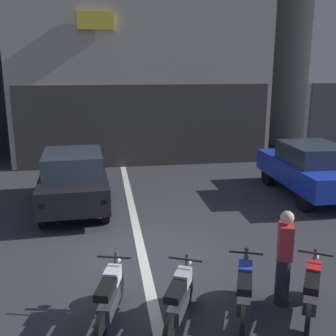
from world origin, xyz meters
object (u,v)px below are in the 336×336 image
(person_by_motorcycles, at_px, (284,258))
(motorcycle_white_row_leftmost, at_px, (110,296))
(car_red_down_street, at_px, (135,129))
(motorcycle_red_row_right_mid, at_px, (311,291))
(car_black_crossing_near, at_px, (74,178))
(motorcycle_silver_row_left_mid, at_px, (180,298))
(motorcycle_blue_row_centre, at_px, (244,291))
(car_blue_parked_kerbside, at_px, (310,168))

(person_by_motorcycles, bearing_deg, motorcycle_white_row_leftmost, -178.78)
(car_red_down_street, distance_m, motorcycle_white_row_leftmost, 14.00)
(motorcycle_red_row_right_mid, bearing_deg, car_black_crossing_near, 124.72)
(car_red_down_street, bearing_deg, motorcycle_silver_row_left_mid, -91.90)
(motorcycle_white_row_leftmost, distance_m, motorcycle_silver_row_left_mid, 1.08)
(motorcycle_red_row_right_mid, xyz_separation_m, person_by_motorcycles, (-0.30, 0.41, 0.40))
(car_black_crossing_near, relative_size, motorcycle_white_row_leftmost, 2.57)
(car_black_crossing_near, distance_m, car_red_down_street, 8.76)
(car_red_down_street, height_order, motorcycle_red_row_right_mid, car_red_down_street)
(motorcycle_white_row_leftmost, bearing_deg, motorcycle_blue_row_centre, -4.82)
(motorcycle_blue_row_centre, bearing_deg, car_black_crossing_near, 117.77)
(car_red_down_street, bearing_deg, car_blue_parked_kerbside, -61.07)
(car_black_crossing_near, bearing_deg, motorcycle_blue_row_centre, -62.23)
(motorcycle_silver_row_left_mid, bearing_deg, car_black_crossing_near, 108.61)
(car_red_down_street, distance_m, person_by_motorcycles, 13.91)
(motorcycle_white_row_leftmost, xyz_separation_m, motorcycle_red_row_right_mid, (3.17, -0.35, 0.00))
(car_blue_parked_kerbside, bearing_deg, car_black_crossing_near, -179.86)
(car_red_down_street, distance_m, motorcycle_silver_row_left_mid, 14.16)
(car_black_crossing_near, bearing_deg, motorcycle_silver_row_left_mid, -71.39)
(motorcycle_white_row_leftmost, xyz_separation_m, person_by_motorcycles, (2.87, 0.06, 0.40))
(motorcycle_white_row_leftmost, xyz_separation_m, motorcycle_blue_row_centre, (2.11, -0.18, 0.00))
(car_black_crossing_near, height_order, motorcycle_red_row_right_mid, car_black_crossing_near)
(motorcycle_white_row_leftmost, relative_size, motorcycle_blue_row_centre, 1.03)
(motorcycle_blue_row_centre, bearing_deg, person_by_motorcycles, 17.61)
(motorcycle_silver_row_left_mid, relative_size, person_by_motorcycles, 0.92)
(car_blue_parked_kerbside, distance_m, person_by_motorcycles, 6.37)
(car_red_down_street, relative_size, motorcycle_blue_row_centre, 2.59)
(car_blue_parked_kerbside, xyz_separation_m, car_red_down_street, (-4.65, 8.41, 0.00))
(car_black_crossing_near, relative_size, motorcycle_silver_row_left_mid, 2.71)
(motorcycle_white_row_leftmost, relative_size, motorcycle_red_row_right_mid, 1.11)
(car_blue_parked_kerbside, distance_m, car_red_down_street, 9.61)
(car_blue_parked_kerbside, bearing_deg, motorcycle_white_row_leftmost, -138.30)
(car_black_crossing_near, xyz_separation_m, motorcycle_blue_row_centre, (2.98, -5.66, -0.43))
(motorcycle_white_row_leftmost, relative_size, person_by_motorcycles, 0.98)
(motorcycle_blue_row_centre, relative_size, motorcycle_red_row_right_mid, 1.09)
(car_blue_parked_kerbside, xyz_separation_m, motorcycle_blue_row_centre, (-4.06, -5.68, -0.43))
(motorcycle_red_row_right_mid, bearing_deg, motorcycle_white_row_leftmost, 173.75)
(motorcycle_silver_row_left_mid, distance_m, motorcycle_blue_row_centre, 1.06)
(car_blue_parked_kerbside, relative_size, car_red_down_street, 1.00)
(car_red_down_street, relative_size, person_by_motorcycles, 2.46)
(motorcycle_blue_row_centre, bearing_deg, motorcycle_red_row_right_mid, -9.07)
(car_blue_parked_kerbside, relative_size, motorcycle_white_row_leftmost, 2.52)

